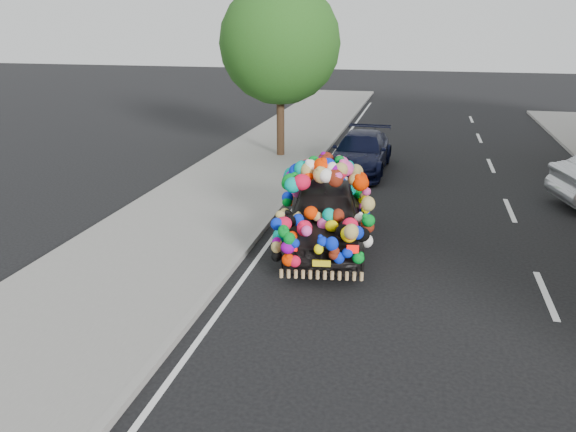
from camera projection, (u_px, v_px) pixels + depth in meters
name	position (u px, v px, depth m)	size (l,w,h in m)	color
ground	(350.00, 275.00, 11.05)	(100.00, 100.00, 0.00)	black
sidewalk	(149.00, 253.00, 11.97)	(4.00, 60.00, 0.12)	gray
kerb	(236.00, 261.00, 11.54)	(0.15, 60.00, 0.13)	gray
lane_markings	(546.00, 295.00, 10.25)	(6.00, 50.00, 0.01)	silver
tree_near_sidewalk	(280.00, 43.00, 19.29)	(4.20, 4.20, 6.13)	#332114
plush_art_car	(325.00, 200.00, 12.21)	(2.63, 4.58, 2.06)	black
navy_sedan	(361.00, 152.00, 18.58)	(1.76, 4.33, 1.26)	black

